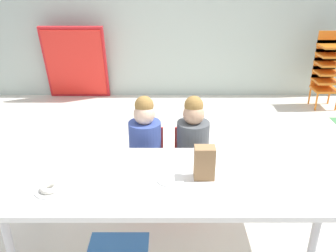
{
  "coord_description": "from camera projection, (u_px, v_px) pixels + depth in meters",
  "views": [
    {
      "loc": [
        -0.09,
        -2.85,
        1.85
      ],
      "look_at": [
        -0.1,
        -0.61,
        0.85
      ],
      "focal_mm": 38.77,
      "sensor_mm": 36.0,
      "label": 1
    }
  ],
  "objects": [
    {
      "name": "ground_plane",
      "position": [
        179.0,
        184.0,
        3.36
      ],
      "size": [
        5.89,
        5.06,
        0.02
      ],
      "color": "silver"
    },
    {
      "name": "back_wall",
      "position": [
        176.0,
        14.0,
        5.18
      ],
      "size": [
        5.89,
        0.1,
        2.4
      ],
      "primitive_type": "cube",
      "color": "#B2C1B7",
      "rests_on": "ground_plane"
    },
    {
      "name": "craft_table",
      "position": [
        163.0,
        183.0,
        2.35
      ],
      "size": [
        1.93,
        0.81,
        0.6
      ],
      "color": "white",
      "rests_on": "ground_plane"
    },
    {
      "name": "seated_child_near_camera",
      "position": [
        146.0,
        140.0,
        2.93
      ],
      "size": [
        0.32,
        0.31,
        0.92
      ],
      "color": "red",
      "rests_on": "ground_plane"
    },
    {
      "name": "seated_child_middle_seat",
      "position": [
        194.0,
        140.0,
        2.93
      ],
      "size": [
        0.32,
        0.31,
        0.92
      ],
      "color": "red",
      "rests_on": "ground_plane"
    },
    {
      "name": "kid_chair_orange_stack",
      "position": [
        329.0,
        66.0,
        4.95
      ],
      "size": [
        0.32,
        0.3,
        1.04
      ],
      "color": "orange",
      "rests_on": "ground_plane"
    },
    {
      "name": "folded_activity_table",
      "position": [
        77.0,
        63.0,
        5.28
      ],
      "size": [
        0.9,
        0.29,
        1.09
      ],
      "color": "red",
      "rests_on": "ground_plane"
    },
    {
      "name": "paper_bag_brown",
      "position": [
        206.0,
        163.0,
        2.28
      ],
      "size": [
        0.13,
        0.09,
        0.22
      ],
      "primitive_type": "cube",
      "color": "#9E754C",
      "rests_on": "craft_table"
    },
    {
      "name": "paper_plate_near_edge",
      "position": [
        51.0,
        190.0,
        2.19
      ],
      "size": [
        0.18,
        0.18,
        0.01
      ],
      "primitive_type": "cylinder",
      "color": "white",
      "rests_on": "craft_table"
    },
    {
      "name": "paper_plate_center_table",
      "position": [
        172.0,
        179.0,
        2.3
      ],
      "size": [
        0.18,
        0.18,
        0.01
      ],
      "primitive_type": "cylinder",
      "color": "white",
      "rests_on": "craft_table"
    },
    {
      "name": "donut_powdered_on_plate",
      "position": [
        51.0,
        187.0,
        2.18
      ],
      "size": [
        0.12,
        0.12,
        0.03
      ],
      "primitive_type": "torus",
      "color": "white",
      "rests_on": "craft_table"
    }
  ]
}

